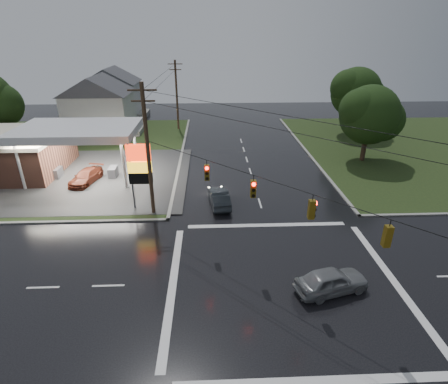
{
  "coord_description": "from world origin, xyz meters",
  "views": [
    {
      "loc": [
        -4.52,
        -17.54,
        14.44
      ],
      "look_at": [
        -3.48,
        7.11,
        3.0
      ],
      "focal_mm": 28.0,
      "sensor_mm": 36.0,
      "label": 1
    }
  ],
  "objects_px": {
    "utility_pole_n": "(177,94)",
    "tree_ne_near": "(371,115)",
    "house_far": "(112,92)",
    "pylon_sign": "(140,166)",
    "gas_station": "(16,151)",
    "house_near": "(99,104)",
    "tree_ne_far": "(357,93)",
    "utility_pole_nw": "(148,150)",
    "car_north": "(219,197)",
    "car_pump": "(86,177)",
    "car_crossing": "(332,281)"
  },
  "relations": [
    {
      "from": "utility_pole_n",
      "to": "tree_ne_near",
      "type": "distance_m",
      "value": 28.55
    },
    {
      "from": "house_far",
      "to": "tree_ne_near",
      "type": "bearing_deg",
      "value": -35.77
    },
    {
      "from": "pylon_sign",
      "to": "tree_ne_near",
      "type": "distance_m",
      "value": 27.23
    },
    {
      "from": "tree_ne_near",
      "to": "gas_station",
      "type": "bearing_deg",
      "value": -176.7
    },
    {
      "from": "tree_ne_near",
      "to": "house_near",
      "type": "bearing_deg",
      "value": 158.24
    },
    {
      "from": "tree_ne_far",
      "to": "utility_pole_nw",
      "type": "bearing_deg",
      "value": -137.41
    },
    {
      "from": "house_far",
      "to": "tree_ne_far",
      "type": "xyz_separation_m",
      "value": [
        39.1,
        -14.01,
        1.77
      ]
    },
    {
      "from": "gas_station",
      "to": "utility_pole_n",
      "type": "height_order",
      "value": "utility_pole_n"
    },
    {
      "from": "house_near",
      "to": "car_north",
      "type": "xyz_separation_m",
      "value": [
        17.18,
        -25.19,
        -3.66
      ]
    },
    {
      "from": "gas_station",
      "to": "tree_ne_near",
      "type": "distance_m",
      "value": 40.0
    },
    {
      "from": "house_near",
      "to": "tree_ne_far",
      "type": "xyz_separation_m",
      "value": [
        38.1,
        -2.01,
        1.77
      ]
    },
    {
      "from": "gas_station",
      "to": "utility_pole_nw",
      "type": "bearing_deg",
      "value": -32.23
    },
    {
      "from": "tree_ne_near",
      "to": "house_far",
      "type": "bearing_deg",
      "value": 144.23
    },
    {
      "from": "utility_pole_nw",
      "to": "tree_ne_far",
      "type": "distance_m",
      "value": 36.2
    },
    {
      "from": "car_north",
      "to": "car_pump",
      "type": "height_order",
      "value": "car_north"
    },
    {
      "from": "car_crossing",
      "to": "utility_pole_nw",
      "type": "bearing_deg",
      "value": 33.92
    },
    {
      "from": "utility_pole_nw",
      "to": "car_pump",
      "type": "bearing_deg",
      "value": 138.52
    },
    {
      "from": "tree_ne_near",
      "to": "car_pump",
      "type": "relative_size",
      "value": 1.9
    },
    {
      "from": "utility_pole_nw",
      "to": "house_far",
      "type": "relative_size",
      "value": 1.0
    },
    {
      "from": "house_near",
      "to": "gas_station",
      "type": "bearing_deg",
      "value": -106.17
    },
    {
      "from": "utility_pole_n",
      "to": "tree_ne_far",
      "type": "distance_m",
      "value": 26.96
    },
    {
      "from": "house_far",
      "to": "car_pump",
      "type": "bearing_deg",
      "value": -81.8
    },
    {
      "from": "tree_ne_near",
      "to": "car_crossing",
      "type": "xyz_separation_m",
      "value": [
        -11.48,
        -23.03,
        -4.79
      ]
    },
    {
      "from": "house_near",
      "to": "car_pump",
      "type": "relative_size",
      "value": 2.34
    },
    {
      "from": "house_near",
      "to": "tree_ne_far",
      "type": "relative_size",
      "value": 1.13
    },
    {
      "from": "car_crossing",
      "to": "tree_ne_far",
      "type": "bearing_deg",
      "value": -37.63
    },
    {
      "from": "utility_pole_n",
      "to": "house_far",
      "type": "distance_m",
      "value": 16.0
    },
    {
      "from": "car_crossing",
      "to": "utility_pole_n",
      "type": "bearing_deg",
      "value": 2.14
    },
    {
      "from": "gas_station",
      "to": "pylon_sign",
      "type": "bearing_deg",
      "value": -31.22
    },
    {
      "from": "house_near",
      "to": "car_north",
      "type": "height_order",
      "value": "house_near"
    },
    {
      "from": "car_pump",
      "to": "house_near",
      "type": "bearing_deg",
      "value": 113.8
    },
    {
      "from": "tree_ne_far",
      "to": "car_crossing",
      "type": "relative_size",
      "value": 2.17
    },
    {
      "from": "gas_station",
      "to": "tree_ne_near",
      "type": "xyz_separation_m",
      "value": [
        39.82,
        2.29,
        3.01
      ]
    },
    {
      "from": "house_near",
      "to": "tree_ne_far",
      "type": "height_order",
      "value": "tree_ne_far"
    },
    {
      "from": "car_north",
      "to": "car_crossing",
      "type": "relative_size",
      "value": 1.0
    },
    {
      "from": "tree_ne_near",
      "to": "utility_pole_n",
      "type": "bearing_deg",
      "value": 145.9
    },
    {
      "from": "utility_pole_n",
      "to": "car_north",
      "type": "bearing_deg",
      "value": -78.1
    },
    {
      "from": "tree_ne_near",
      "to": "tree_ne_far",
      "type": "height_order",
      "value": "tree_ne_far"
    },
    {
      "from": "gas_station",
      "to": "car_crossing",
      "type": "relative_size",
      "value": 5.81
    },
    {
      "from": "tree_ne_far",
      "to": "house_far",
      "type": "bearing_deg",
      "value": 160.29
    },
    {
      "from": "gas_station",
      "to": "pylon_sign",
      "type": "relative_size",
      "value": 4.37
    },
    {
      "from": "pylon_sign",
      "to": "car_north",
      "type": "xyz_separation_m",
      "value": [
        6.73,
        0.31,
        -3.27
      ]
    },
    {
      "from": "house_near",
      "to": "car_north",
      "type": "relative_size",
      "value": 2.45
    },
    {
      "from": "utility_pole_n",
      "to": "tree_ne_far",
      "type": "height_order",
      "value": "utility_pole_n"
    },
    {
      "from": "utility_pole_n",
      "to": "car_pump",
      "type": "bearing_deg",
      "value": -110.2
    },
    {
      "from": "house_far",
      "to": "car_pump",
      "type": "relative_size",
      "value": 2.34
    },
    {
      "from": "car_crossing",
      "to": "car_pump",
      "type": "relative_size",
      "value": 0.95
    },
    {
      "from": "utility_pole_nw",
      "to": "car_crossing",
      "type": "relative_size",
      "value": 2.44
    },
    {
      "from": "utility_pole_nw",
      "to": "gas_station",
      "type": "bearing_deg",
      "value": 147.77
    },
    {
      "from": "gas_station",
      "to": "car_north",
      "type": "relative_size",
      "value": 5.81
    }
  ]
}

